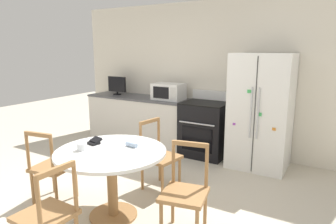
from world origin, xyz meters
The scene contains 15 objects.
ground_plane centered at (0.00, 0.00, 0.00)m, with size 14.00×14.00×0.00m, color beige.
back_wall centered at (0.00, 2.65, 1.30)m, with size 5.20×0.10×2.60m.
kitchen_counter centered at (-1.19, 2.29, 0.45)m, with size 2.05×0.64×0.90m.
refrigerator centered at (1.14, 2.23, 0.87)m, with size 0.86×0.74×1.74m.
oven_range centered at (0.22, 2.26, 0.47)m, with size 0.74×0.68×1.08m.
microwave centered at (-0.52, 2.29, 1.05)m, with size 0.55×0.37×0.29m.
countertop_tv centered at (-1.70, 2.28, 1.09)m, with size 0.41×0.16×0.36m.
dining_table centered at (0.15, -0.03, 0.60)m, with size 1.16×1.16×0.76m.
dining_chair_right centered at (0.96, 0.09, 0.43)m, with size 0.49×0.49×0.90m.
dining_chair_far centered at (0.22, 0.80, 0.43)m, with size 0.48×0.48×0.90m.
dining_chair_near centered at (0.16, -0.86, 0.43)m, with size 0.43×0.43×0.90m.
dining_chair_left centered at (-0.67, -0.15, 0.43)m, with size 0.48×0.48×0.90m.
candle_glass centered at (-0.12, -0.19, 0.79)m, with size 0.09×0.09×0.08m.
folded_napkin centered at (0.27, 0.17, 0.78)m, with size 0.15×0.07×0.05m.
wallet centered at (-0.15, 0.04, 0.78)m, with size 0.14×0.14×0.07m.
Camera 1 is at (2.18, -2.29, 1.80)m, focal length 32.00 mm.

